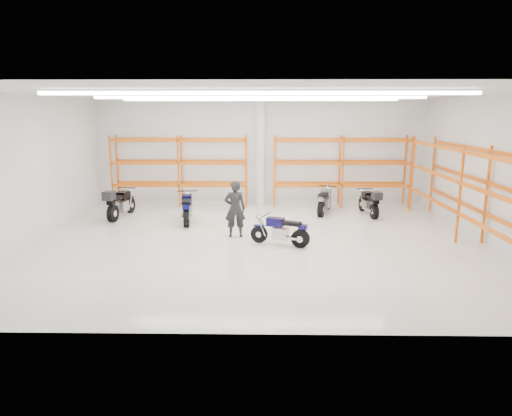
{
  "coord_description": "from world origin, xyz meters",
  "views": [
    {
      "loc": [
        0.13,
        -13.66,
        4.01
      ],
      "look_at": [
        -0.1,
        0.5,
        0.97
      ],
      "focal_mm": 32.0,
      "sensor_mm": 36.0,
      "label": 1
    }
  ],
  "objects_px": {
    "motorcycle_back_a": "(119,204)",
    "structural_column": "(260,153)",
    "motorcycle_main": "(282,232)",
    "motorcycle_back_c": "(324,202)",
    "standing_man": "(235,209)",
    "motorcycle_back_d": "(370,203)",
    "motorcycle_back_b": "(187,209)"
  },
  "relations": [
    {
      "from": "motorcycle_back_b",
      "to": "motorcycle_back_d",
      "type": "distance_m",
      "value": 6.99
    },
    {
      "from": "motorcycle_back_a",
      "to": "motorcycle_back_c",
      "type": "bearing_deg",
      "value": 7.12
    },
    {
      "from": "motorcycle_back_a",
      "to": "motorcycle_main",
      "type": "bearing_deg",
      "value": -29.71
    },
    {
      "from": "motorcycle_back_d",
      "to": "motorcycle_main",
      "type": "bearing_deg",
      "value": -131.38
    },
    {
      "from": "motorcycle_main",
      "to": "motorcycle_back_b",
      "type": "bearing_deg",
      "value": 139.65
    },
    {
      "from": "motorcycle_main",
      "to": "standing_man",
      "type": "bearing_deg",
      "value": 147.31
    },
    {
      "from": "motorcycle_back_b",
      "to": "standing_man",
      "type": "relative_size",
      "value": 1.19
    },
    {
      "from": "motorcycle_back_b",
      "to": "motorcycle_back_d",
      "type": "relative_size",
      "value": 1.06
    },
    {
      "from": "motorcycle_back_a",
      "to": "motorcycle_back_d",
      "type": "relative_size",
      "value": 1.1
    },
    {
      "from": "motorcycle_back_a",
      "to": "structural_column",
      "type": "distance_m",
      "value": 6.21
    },
    {
      "from": "motorcycle_main",
      "to": "standing_man",
      "type": "height_order",
      "value": "standing_man"
    },
    {
      "from": "motorcycle_main",
      "to": "structural_column",
      "type": "relative_size",
      "value": 0.4
    },
    {
      "from": "motorcycle_main",
      "to": "structural_column",
      "type": "bearing_deg",
      "value": 96.46
    },
    {
      "from": "motorcycle_back_a",
      "to": "standing_man",
      "type": "xyz_separation_m",
      "value": [
        4.52,
        -2.47,
        0.36
      ]
    },
    {
      "from": "motorcycle_back_a",
      "to": "motorcycle_back_c",
      "type": "relative_size",
      "value": 1.13
    },
    {
      "from": "motorcycle_back_d",
      "to": "motorcycle_back_b",
      "type": "bearing_deg",
      "value": -170.39
    },
    {
      "from": "motorcycle_main",
      "to": "motorcycle_back_a",
      "type": "xyz_separation_m",
      "value": [
        -6.0,
        3.42,
        0.13
      ]
    },
    {
      "from": "motorcycle_back_b",
      "to": "standing_man",
      "type": "bearing_deg",
      "value": -45.39
    },
    {
      "from": "motorcycle_back_b",
      "to": "motorcycle_back_c",
      "type": "relative_size",
      "value": 1.08
    },
    {
      "from": "motorcycle_back_b",
      "to": "structural_column",
      "type": "height_order",
      "value": "structural_column"
    },
    {
      "from": "motorcycle_back_c",
      "to": "structural_column",
      "type": "distance_m",
      "value": 3.58
    },
    {
      "from": "motorcycle_main",
      "to": "standing_man",
      "type": "relative_size",
      "value": 0.97
    },
    {
      "from": "motorcycle_main",
      "to": "motorcycle_back_b",
      "type": "xyz_separation_m",
      "value": [
        -3.35,
        2.85,
        0.07
      ]
    },
    {
      "from": "motorcycle_back_c",
      "to": "motorcycle_back_a",
      "type": "bearing_deg",
      "value": -172.88
    },
    {
      "from": "motorcycle_back_a",
      "to": "standing_man",
      "type": "distance_m",
      "value": 5.17
    },
    {
      "from": "structural_column",
      "to": "motorcycle_back_b",
      "type": "bearing_deg",
      "value": -128.41
    },
    {
      "from": "standing_man",
      "to": "structural_column",
      "type": "bearing_deg",
      "value": -103.2
    },
    {
      "from": "motorcycle_back_a",
      "to": "motorcycle_back_c",
      "type": "distance_m",
      "value": 7.9
    },
    {
      "from": "standing_man",
      "to": "motorcycle_back_d",
      "type": "bearing_deg",
      "value": -153.33
    },
    {
      "from": "motorcycle_back_b",
      "to": "motorcycle_back_c",
      "type": "xyz_separation_m",
      "value": [
        5.2,
        1.55,
        -0.02
      ]
    },
    {
      "from": "motorcycle_main",
      "to": "motorcycle_back_c",
      "type": "height_order",
      "value": "motorcycle_back_c"
    },
    {
      "from": "motorcycle_back_b",
      "to": "motorcycle_back_d",
      "type": "height_order",
      "value": "motorcycle_back_b"
    }
  ]
}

